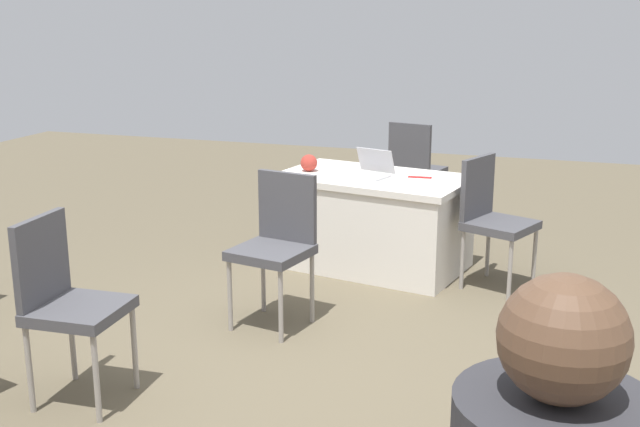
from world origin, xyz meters
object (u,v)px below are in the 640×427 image
Objects in this scene: chair_tucked_left at (66,296)px; yarn_ball at (309,163)px; chair_by_pillar at (277,239)px; table_foreground at (373,221)px; chair_back_row at (415,165)px; scissors_red at (420,177)px; laptop_silver at (369,171)px; chair_near_front at (492,214)px.

yarn_ball is at bearing 168.87° from chair_tucked_left.
chair_tucked_left is 1.00× the size of chair_by_pillar.
table_foreground is 1.44m from chair_back_row.
scissors_red is at bearing 151.71° from chair_tucked_left.
table_foreground is 11.78× the size of yarn_ball.
chair_tucked_left is at bearing -90.09° from chair_back_row.
chair_tucked_left is 2.52× the size of laptop_silver.
chair_tucked_left is at bearing 70.46° from table_foreground.
chair_near_front is 0.65m from scissors_red.
laptop_silver reaches higher than yarn_ball.
chair_tucked_left is 2.76m from laptop_silver.
chair_by_pillar is at bearing -83.35° from chair_back_row.
yarn_ball reaches higher than table_foreground.
yarn_ball is (0.25, -1.33, 0.23)m from chair_by_pillar.
chair_by_pillar is 1.52m from scissors_red.
chair_tucked_left is at bearing -15.27° from chair_near_front.
chair_tucked_left is 1.46m from chair_by_pillar.
chair_back_row is at bearing -128.66° from chair_near_front.
chair_near_front is 1.00m from laptop_silver.
chair_tucked_left is at bearing 60.38° from scissors_red.
table_foreground is at bearing -78.57° from chair_near_front.
chair_by_pillar is 1.33m from laptop_silver.
yarn_ball is at bearing 12.45° from laptop_silver.
table_foreground is at bearing 2.63° from scissors_red.
yarn_ball is 0.89m from scissors_red.
chair_back_row reaches higher than scissors_red.
chair_near_front is at bearing 172.80° from yarn_ball.
chair_by_pillar is (0.29, 1.32, 0.20)m from table_foreground.
yarn_ball is (0.53, -0.01, 0.43)m from table_foreground.
table_foreground is 1.62× the size of chair_tucked_left.
chair_back_row is at bearing -91.39° from table_foreground.
chair_back_row is (-0.32, -2.75, -0.01)m from chair_by_pillar.
scissors_red is (-1.29, -2.67, 0.17)m from chair_tucked_left.
chair_by_pillar reaches higher than scissors_red.
laptop_silver is at bearing -79.17° from chair_back_row.
chair_by_pillar is 1.02× the size of chair_back_row.
chair_near_front reaches higher than scissors_red.
yarn_ball is at bearing -68.31° from chair_by_pillar.
chair_tucked_left is 2.97m from scissors_red.
scissors_red is at bearing -178.07° from yarn_ball.
chair_tucked_left reaches higher than yarn_ball.
chair_tucked_left reaches higher than chair_back_row.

